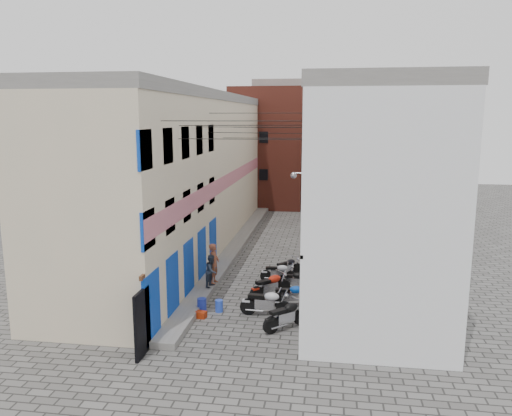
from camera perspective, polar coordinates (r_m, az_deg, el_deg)
The scene contains 21 objects.
ground at distance 16.99m, azimuth -3.92°, elevation -16.37°, with size 90.00×90.00×0.00m, color #504E4B.
plinth at distance 29.29m, azimuth -2.38°, elevation -4.46°, with size 0.90×26.00×0.25m, color slate.
building_left at distance 29.13m, azimuth -8.15°, elevation 4.12°, with size 5.10×27.00×9.00m.
building_right at distance 28.01m, azimuth 11.88°, elevation 3.77°, with size 5.94×26.00×9.00m.
building_far_brick_left at distance 43.20m, azimuth 1.42°, elevation 6.92°, with size 6.00×6.00×10.00m, color maroon.
building_far_brick_right at distance 44.94m, azimuth 8.10°, elevation 5.68°, with size 5.00×6.00×8.00m, color maroon.
building_far_concrete at distance 48.95m, azimuth 4.65°, elevation 7.89°, with size 8.00×5.00×11.00m, color slate.
far_shopfront at distance 40.65m, azimuth 3.70°, elevation 1.29°, with size 2.00×0.30×2.40m, color black.
overhead_wires at distance 22.69m, azimuth 0.05°, elevation 9.11°, with size 5.80×13.02×1.32m.
motorcycle_a at distance 18.55m, azimuth 3.49°, elevation -12.01°, with size 0.63×2.00×1.16m, color black, non-canonical shape.
motorcycle_b at distance 19.63m, azimuth 1.17°, elevation -10.62°, with size 0.65×2.07×1.20m, color silver, non-canonical shape.
motorcycle_c at distance 20.60m, azimuth 4.04°, elevation -9.79°, with size 0.59×1.86×1.08m, color #0B41AD, non-canonical shape.
motorcycle_d at distance 21.49m, azimuth 1.66°, elevation -8.74°, with size 0.65×2.06×1.19m, color #AE1D0C, non-canonical shape.
motorcycle_e at distance 22.51m, azimuth 4.33°, elevation -8.12°, with size 0.54×1.72×0.99m, color black, non-canonical shape.
motorcycle_f at distance 23.55m, azimuth 2.57°, elevation -7.26°, with size 0.54×1.72×1.00m, color #B0AFB4, non-canonical shape.
motorcycle_g at distance 24.42m, azimuth 3.64°, elevation -6.64°, with size 0.54×1.69×0.98m, color black, non-canonical shape.
person_a at distance 22.53m, azimuth -4.81°, elevation -6.34°, with size 0.67×0.44×1.83m, color brown.
person_b at distance 22.17m, azimuth -5.08°, elevation -7.14°, with size 0.70×0.55×1.45m, color #2F3947.
water_jug_near at distance 20.22m, azimuth -6.21°, elevation -11.00°, with size 0.36×0.36×0.57m, color #2031A3.
water_jug_far at distance 20.21m, azimuth -4.24°, elevation -11.10°, with size 0.31×0.31×0.48m, color blue.
red_crate at distance 19.76m, azimuth -6.31°, elevation -12.02°, with size 0.40×0.30×0.25m, color #9A270B.
Camera 1 is at (3.35, -14.79, 7.66)m, focal length 35.00 mm.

